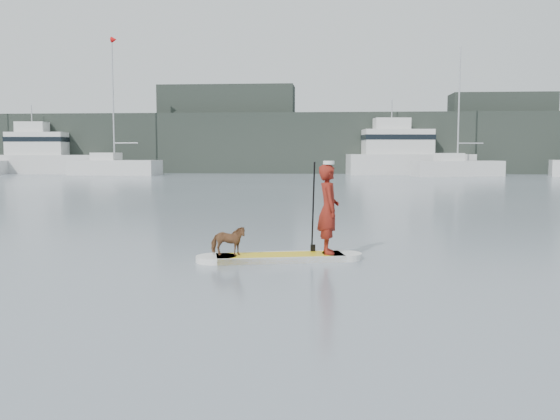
# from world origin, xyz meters

# --- Properties ---
(ground) EXTENTS (140.00, 140.00, 0.00)m
(ground) POSITION_xyz_m (0.00, 0.00, 0.00)
(ground) COLOR slate
(ground) RESTS_ON ground
(paddleboard) EXTENTS (3.24, 1.34, 0.12)m
(paddleboard) POSITION_xyz_m (-0.07, 0.86, 0.06)
(paddleboard) COLOR gold
(paddleboard) RESTS_ON ground
(paddler) EXTENTS (0.51, 0.70, 1.77)m
(paddler) POSITION_xyz_m (0.88, 1.07, 1.00)
(paddler) COLOR maroon
(paddler) RESTS_ON paddleboard
(white_cap) EXTENTS (0.22, 0.22, 0.07)m
(white_cap) POSITION_xyz_m (0.88, 1.07, 1.92)
(white_cap) COLOR silver
(white_cap) RESTS_ON paddler
(dog) EXTENTS (0.69, 0.33, 0.58)m
(dog) POSITION_xyz_m (-1.06, 0.64, 0.41)
(dog) COLOR brown
(dog) RESTS_ON paddleboard
(paddle) EXTENTS (0.10, 0.30, 2.00)m
(paddle) POSITION_xyz_m (0.57, 1.30, 0.80)
(paddle) COLOR black
(paddle) RESTS_ON ground
(sailboat_b) EXTENTS (8.74, 3.79, 12.56)m
(sailboat_b) POSITION_xyz_m (-19.14, 45.07, 0.87)
(sailboat_b) COLOR silver
(sailboat_b) RESTS_ON ground
(sailboat_e) EXTENTS (8.08, 4.05, 11.21)m
(sailboat_e) POSITION_xyz_m (11.92, 44.76, 0.80)
(sailboat_e) COLOR silver
(sailboat_e) RESTS_ON ground
(motor_yacht_a) EXTENTS (12.03, 4.88, 7.02)m
(motor_yacht_a) POSITION_xyz_m (7.80, 48.93, 1.97)
(motor_yacht_a) COLOR silver
(motor_yacht_a) RESTS_ON ground
(motor_yacht_b) EXTENTS (10.40, 4.14, 6.73)m
(motor_yacht_b) POSITION_xyz_m (-27.63, 48.83, 1.89)
(motor_yacht_b) COLOR silver
(motor_yacht_b) RESTS_ON ground
(shore_mass) EXTENTS (90.00, 6.00, 6.00)m
(shore_mass) POSITION_xyz_m (0.00, 53.00, 3.00)
(shore_mass) COLOR black
(shore_mass) RESTS_ON ground
(shore_building_west) EXTENTS (14.00, 4.00, 9.00)m
(shore_building_west) POSITION_xyz_m (-10.00, 54.00, 4.50)
(shore_building_west) COLOR black
(shore_building_west) RESTS_ON ground
(shore_building_east) EXTENTS (10.00, 4.00, 8.00)m
(shore_building_east) POSITION_xyz_m (18.00, 54.00, 4.00)
(shore_building_east) COLOR black
(shore_building_east) RESTS_ON ground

